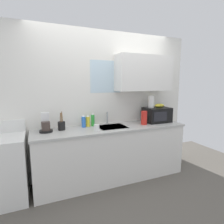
# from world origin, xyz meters

# --- Properties ---
(kitchen_wall_assembly) EXTENTS (3.29, 0.42, 2.50)m
(kitchen_wall_assembly) POSITION_xyz_m (0.13, 0.31, 1.36)
(kitchen_wall_assembly) COLOR white
(kitchen_wall_assembly) RESTS_ON ground
(counter_unit) EXTENTS (2.52, 0.63, 0.90)m
(counter_unit) POSITION_xyz_m (0.00, 0.00, 0.46)
(counter_unit) COLOR white
(counter_unit) RESTS_ON ground
(sink_faucet) EXTENTS (0.03, 0.03, 0.21)m
(sink_faucet) POSITION_xyz_m (0.01, 0.24, 1.01)
(sink_faucet) COLOR #B2B5BA
(sink_faucet) RESTS_ON counter_unit
(stove_range) EXTENTS (0.60, 0.60, 1.08)m
(stove_range) POSITION_xyz_m (-1.60, 0.00, 0.46)
(stove_range) COLOR white
(stove_range) RESTS_ON ground
(microwave) EXTENTS (0.46, 0.35, 0.27)m
(microwave) POSITION_xyz_m (0.92, 0.05, 1.04)
(microwave) COLOR black
(microwave) RESTS_ON counter_unit
(banana_bunch) EXTENTS (0.20, 0.11, 0.07)m
(banana_bunch) POSITION_xyz_m (0.97, 0.05, 1.20)
(banana_bunch) COLOR gold
(banana_bunch) RESTS_ON microwave
(paper_towel_roll) EXTENTS (0.11, 0.11, 0.22)m
(paper_towel_roll) POSITION_xyz_m (0.82, 0.10, 1.28)
(paper_towel_roll) COLOR white
(paper_towel_roll) RESTS_ON microwave
(coffee_maker) EXTENTS (0.19, 0.21, 0.28)m
(coffee_maker) POSITION_xyz_m (-1.02, 0.11, 1.00)
(coffee_maker) COLOR black
(coffee_maker) RESTS_ON counter_unit
(dish_soap_bottle_green) EXTENTS (0.06, 0.06, 0.23)m
(dish_soap_bottle_green) POSITION_xyz_m (-0.27, 0.19, 1.01)
(dish_soap_bottle_green) COLOR green
(dish_soap_bottle_green) RESTS_ON counter_unit
(dish_soap_bottle_yellow) EXTENTS (0.07, 0.07, 0.20)m
(dish_soap_bottle_yellow) POSITION_xyz_m (-0.36, 0.19, 0.99)
(dish_soap_bottle_yellow) COLOR yellow
(dish_soap_bottle_yellow) RESTS_ON counter_unit
(dish_soap_bottle_blue) EXTENTS (0.07, 0.07, 0.21)m
(dish_soap_bottle_blue) POSITION_xyz_m (-0.43, 0.16, 1.00)
(dish_soap_bottle_blue) COLOR blue
(dish_soap_bottle_blue) RESTS_ON counter_unit
(cereal_canister) EXTENTS (0.10, 0.10, 0.24)m
(cereal_canister) POSITION_xyz_m (0.58, -0.05, 1.02)
(cereal_canister) COLOR red
(cereal_canister) RESTS_ON counter_unit
(mug_white) EXTENTS (0.08, 0.08, 0.09)m
(mug_white) POSITION_xyz_m (-0.31, -0.14, 0.95)
(mug_white) COLOR white
(mug_white) RESTS_ON counter_unit
(utensil_crock) EXTENTS (0.11, 0.11, 0.29)m
(utensil_crock) POSITION_xyz_m (-0.79, 0.12, 0.97)
(utensil_crock) COLOR black
(utensil_crock) RESTS_ON counter_unit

